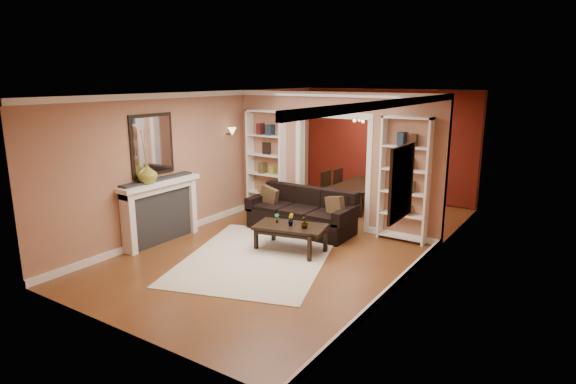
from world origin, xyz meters
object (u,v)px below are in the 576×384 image
Objects in this scene: bookshelf_left at (267,164)px; bookshelf_right at (405,180)px; coffee_table at (290,238)px; fireplace at (162,212)px; sofa at (301,211)px; dining_table at (361,196)px.

bookshelf_right is at bearing 0.00° from bookshelf_left.
coffee_table is 2.42m from fireplace.
bookshelf_left reaches higher than sofa.
bookshelf_right is at bearing 34.80° from fireplace.
dining_table is (-1.62, 1.70, -0.86)m from bookshelf_right.
bookshelf_right is at bearing 17.38° from sofa.
sofa is 2.08m from bookshelf_right.
bookshelf_right is 1.35× the size of fireplace.
sofa is 2.65m from fireplace.
bookshelf_left is at bearing 138.99° from dining_table.
bookshelf_right is (3.10, 0.00, 0.00)m from bookshelf_left.
bookshelf_right is 2.50m from dining_table.
sofa is 0.93× the size of bookshelf_left.
bookshelf_left is 1.40× the size of dining_table.
bookshelf_right is 4.47m from fireplace.
coffee_table is 2.50m from bookshelf_left.
bookshelf_left reaches higher than dining_table.
bookshelf_left is at bearing 155.05° from sofa.
fireplace is 4.70m from dining_table.
bookshelf_right is (1.85, 0.58, 0.73)m from sofa.
bookshelf_right is (1.43, 1.61, 0.92)m from coffee_table.
fireplace is (-3.64, -2.53, -0.57)m from bookshelf_right.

